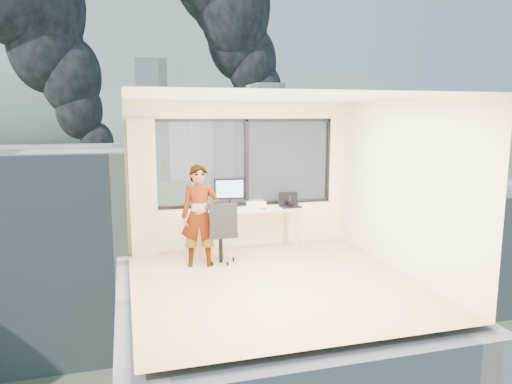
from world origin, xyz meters
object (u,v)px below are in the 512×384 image
object	(u,v)px
handbag	(286,199)
chair	(221,232)
game_console	(255,203)
laptop	(290,201)
person	(200,216)
desk	(246,230)
monitor	(230,193)

from	to	relation	value
handbag	chair	bearing A→B (deg)	-132.76
chair	game_console	world-z (taller)	chair
game_console	handbag	world-z (taller)	handbag
chair	laptop	size ratio (longest dim) A/B	2.68
game_console	handbag	distance (m)	0.57
person	desk	bearing A→B (deg)	44.08
monitor	desk	bearing A→B (deg)	-24.05
game_console	handbag	bearing A→B (deg)	-7.83
desk	handbag	xyz separation A→B (m)	(0.80, 0.19, 0.47)
person	game_console	world-z (taller)	person
person	monitor	distance (m)	1.01
desk	laptop	distance (m)	0.94
game_console	chair	bearing A→B (deg)	-135.57
desk	chair	world-z (taller)	chair
game_console	laptop	distance (m)	0.66
monitor	handbag	distance (m)	1.07
person	laptop	distance (m)	1.79
laptop	handbag	world-z (taller)	laptop
desk	monitor	bearing A→B (deg)	150.24
chair	handbag	size ratio (longest dim) A/B	4.14
game_console	desk	bearing A→B (deg)	-133.63
monitor	laptop	size ratio (longest dim) A/B	1.39
chair	monitor	world-z (taller)	monitor
person	handbag	size ratio (longest dim) A/B	6.47
chair	person	distance (m)	0.45
laptop	game_console	bearing A→B (deg)	150.78
laptop	handbag	distance (m)	0.26
monitor	game_console	world-z (taller)	monitor
monitor	game_console	xyz separation A→B (m)	(0.49, 0.11, -0.22)
person	chair	bearing A→B (deg)	18.56
desk	chair	xyz separation A→B (m)	(-0.56, -0.56, 0.14)
handbag	person	bearing A→B (deg)	-136.40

